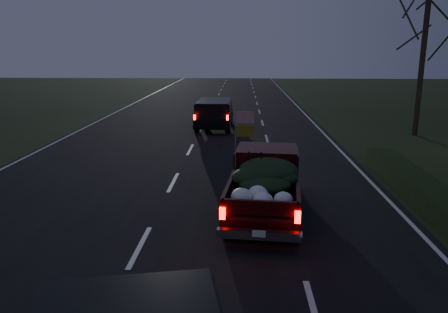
# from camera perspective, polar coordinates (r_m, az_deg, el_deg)

# --- Properties ---
(ground) EXTENTS (120.00, 120.00, 0.00)m
(ground) POSITION_cam_1_polar(r_m,az_deg,el_deg) (10.43, -10.93, -11.57)
(ground) COLOR black
(ground) RESTS_ON ground
(road_asphalt) EXTENTS (14.00, 120.00, 0.02)m
(road_asphalt) POSITION_cam_1_polar(r_m,az_deg,el_deg) (10.43, -10.94, -11.52)
(road_asphalt) COLOR black
(road_asphalt) RESTS_ON ground
(hedge_row) EXTENTS (1.00, 10.00, 0.60)m
(hedge_row) POSITION_cam_1_polar(r_m,az_deg,el_deg) (13.96, 25.44, -4.76)
(hedge_row) COLOR black
(hedge_row) RESTS_ON ground
(bare_tree_far) EXTENTS (3.60, 3.60, 7.00)m
(bare_tree_far) POSITION_cam_1_polar(r_m,az_deg,el_deg) (24.93, 24.79, 14.45)
(bare_tree_far) COLOR black
(bare_tree_far) RESTS_ON ground
(pickup_truck) EXTENTS (2.29, 4.95, 2.51)m
(pickup_truck) POSITION_cam_1_polar(r_m,az_deg,el_deg) (12.07, 5.40, -3.03)
(pickup_truck) COLOR #340708
(pickup_truck) RESTS_ON ground
(lead_suv) EXTENTS (2.02, 4.64, 1.32)m
(lead_suv) POSITION_cam_1_polar(r_m,az_deg,el_deg) (25.02, -1.26, 5.95)
(lead_suv) COLOR black
(lead_suv) RESTS_ON ground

